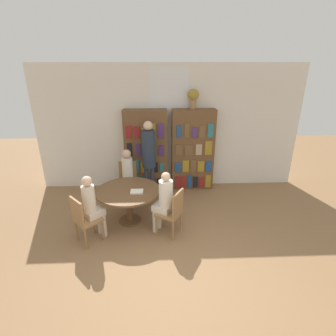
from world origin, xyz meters
TOP-DOWN VIEW (x-y plane):
  - ground_plane at (0.00, 0.00)m, footprint 16.00×16.00m
  - wall_back at (0.00, 3.25)m, footprint 6.40×0.07m
  - bookshelf_left at (-0.57, 3.06)m, footprint 1.02×0.34m
  - bookshelf_right at (0.57, 3.06)m, footprint 1.02×0.34m
  - flower_vase at (0.54, 3.06)m, footprint 0.26×0.26m
  - reading_table at (-0.87, 1.53)m, footprint 1.25×1.25m
  - chair_near_camera at (-1.58, 0.89)m, footprint 0.57×0.57m
  - chair_left_side at (-0.98, 2.49)m, footprint 0.44×0.44m
  - chair_far_side at (-0.04, 1.06)m, footprint 0.55×0.55m
  - seated_reader_left at (-0.96, 2.31)m, footprint 0.27×0.37m
  - seated_reader_right at (-0.20, 1.15)m, footprint 0.40×0.38m
  - seated_reader_back at (-1.44, 1.01)m, footprint 0.39×0.38m
  - librarian_standing at (-0.49, 2.55)m, footprint 0.30×0.57m
  - open_book_on_table at (-0.70, 1.43)m, footprint 0.24×0.18m

SIDE VIEW (x-z plane):
  - ground_plane at x=0.00m, z-range 0.00..0.00m
  - chair_near_camera at x=-1.58m, z-range 0.05..0.95m
  - chair_left_side at x=-0.98m, z-range 0.05..0.95m
  - chair_far_side at x=-0.04m, z-range 0.05..0.95m
  - reading_table at x=-0.87m, z-range 0.24..0.94m
  - seated_reader_back at x=-1.44m, z-range 0.07..1.31m
  - seated_reader_right at x=-0.20m, z-range 0.08..1.30m
  - seated_reader_left at x=-0.96m, z-range 0.08..1.33m
  - open_book_on_table at x=-0.70m, z-range 0.70..0.73m
  - bookshelf_right at x=0.57m, z-range -0.01..1.99m
  - bookshelf_left at x=-0.57m, z-range 0.00..1.99m
  - librarian_standing at x=-0.49m, z-range 0.21..2.04m
  - wall_back at x=0.00m, z-range 0.01..3.01m
  - flower_vase at x=0.54m, z-range 2.05..2.50m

